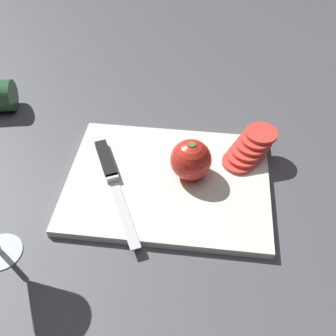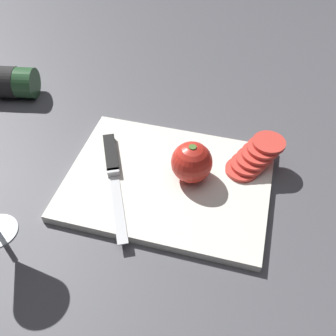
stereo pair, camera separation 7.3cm
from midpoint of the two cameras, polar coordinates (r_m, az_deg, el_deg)
ground_plane at (r=0.76m, az=-1.48°, el=-3.37°), size 3.00×3.00×0.00m
cutting_board at (r=0.76m, az=2.75°, el=-2.14°), size 0.39×0.29×0.02m
whole_tomato at (r=0.73m, az=6.31°, el=0.69°), size 0.08×0.08×0.08m
knife at (r=0.78m, az=-5.49°, el=0.74°), size 0.14×0.25×0.01m
tomato_slice_stack_near at (r=0.79m, az=15.16°, el=1.53°), size 0.11×0.11×0.05m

